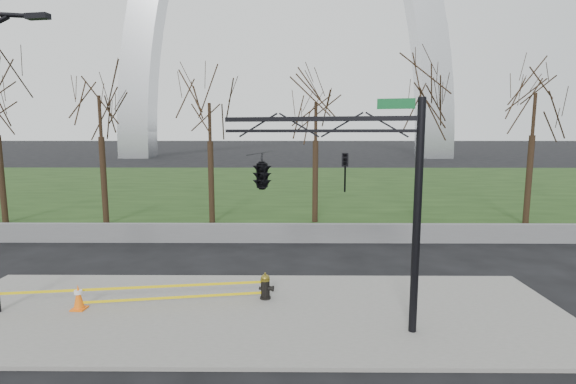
{
  "coord_description": "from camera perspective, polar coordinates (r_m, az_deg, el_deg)",
  "views": [
    {
      "loc": [
        1.15,
        -11.6,
        5.17
      ],
      "look_at": [
        1.05,
        2.0,
        3.25
      ],
      "focal_mm": 26.55,
      "sensor_mm": 36.0,
      "label": 1
    }
  ],
  "objects": [
    {
      "name": "ground",
      "position": [
        12.75,
        -4.98,
        -15.92
      ],
      "size": [
        500.0,
        500.0,
        0.0
      ],
      "primitive_type": "plane",
      "color": "black",
      "rests_on": "ground"
    },
    {
      "name": "sidewalk",
      "position": [
        12.73,
        -4.99,
        -15.71
      ],
      "size": [
        18.0,
        6.0,
        0.1
      ],
      "primitive_type": "cube",
      "color": "slate",
      "rests_on": "ground"
    },
    {
      "name": "grass_strip",
      "position": [
        41.94,
        -1.15,
        0.97
      ],
      "size": [
        120.0,
        40.0,
        0.06
      ],
      "primitive_type": "cube",
      "color": "#1A3112",
      "rests_on": "ground"
    },
    {
      "name": "guardrail",
      "position": [
        20.2,
        -2.87,
        -5.51
      ],
      "size": [
        60.0,
        0.3,
        0.9
      ],
      "primitive_type": "cube",
      "color": "#59595B",
      "rests_on": "ground"
    },
    {
      "name": "tree_row",
      "position": [
        23.67,
        3.76,
        5.25
      ],
      "size": [
        51.04,
        4.0,
        8.07
      ],
      "color": "black",
      "rests_on": "ground"
    },
    {
      "name": "fire_hydrant",
      "position": [
        13.35,
        -3.02,
        -12.56
      ],
      "size": [
        0.51,
        0.33,
        0.82
      ],
      "rotation": [
        0.0,
        0.0,
        -0.26
      ],
      "color": "black",
      "rests_on": "sidewalk"
    },
    {
      "name": "traffic_cone",
      "position": [
        13.96,
        -26.25,
        -12.5
      ],
      "size": [
        0.4,
        0.4,
        0.74
      ],
      "rotation": [
        0.0,
        0.0,
        -0.06
      ],
      "color": "#FF670D",
      "rests_on": "sidewalk"
    },
    {
      "name": "traffic_signal_mast",
      "position": [
        11.14,
        0.27,
        2.76
      ],
      "size": [
        4.98,
        2.54,
        6.0
      ],
      "rotation": [
        0.0,
        0.0,
        -0.23
      ],
      "color": "black",
      "rests_on": "ground"
    },
    {
      "name": "caution_tape",
      "position": [
        13.52,
        -17.73,
        -12.6
      ],
      "size": [
        7.56,
        1.05,
        0.42
      ],
      "color": "yellow",
      "rests_on": "ground"
    }
  ]
}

